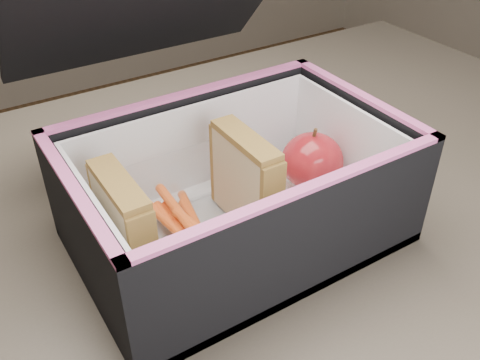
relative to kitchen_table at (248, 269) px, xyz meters
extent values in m
cube|color=#51483D|center=(0.00, 0.00, 0.08)|extent=(1.20, 0.80, 0.03)
cube|color=#382D26|center=(0.55, 0.35, -0.30)|extent=(0.05, 0.05, 0.72)
cube|color=black|center=(-0.03, 0.15, 0.29)|extent=(0.32, 0.15, 0.16)
cube|color=tan|center=(-0.16, -0.03, 0.16)|extent=(0.01, 0.09, 0.09)
cube|color=#C86467|center=(-0.15, -0.03, 0.15)|extent=(0.01, 0.08, 0.09)
cube|color=tan|center=(-0.15, -0.03, 0.16)|extent=(0.01, 0.09, 0.09)
cube|color=brown|center=(-0.15, -0.03, 0.20)|extent=(0.03, 0.09, 0.01)
cube|color=tan|center=(-0.03, -0.03, 0.16)|extent=(0.01, 0.09, 0.10)
cube|color=#C86467|center=(-0.02, -0.03, 0.15)|extent=(0.01, 0.09, 0.09)
cube|color=tan|center=(-0.01, -0.03, 0.16)|extent=(0.01, 0.09, 0.10)
cube|color=brown|center=(-0.02, -0.03, 0.21)|extent=(0.03, 0.09, 0.01)
cylinder|color=#EA4E19|center=(-0.10, -0.03, 0.11)|extent=(0.01, 0.08, 0.01)
cylinder|color=#EA4E19|center=(-0.10, -0.01, 0.13)|extent=(0.01, 0.08, 0.01)
cylinder|color=#EA4E19|center=(-0.09, 0.00, 0.14)|extent=(0.01, 0.08, 0.01)
cylinder|color=#EA4E19|center=(-0.07, -0.01, 0.11)|extent=(0.02, 0.08, 0.01)
cylinder|color=#EA4E19|center=(-0.10, -0.02, 0.13)|extent=(0.02, 0.08, 0.01)
cylinder|color=#EA4E19|center=(-0.09, -0.01, 0.14)|extent=(0.01, 0.08, 0.01)
cylinder|color=#EA4E19|center=(-0.07, 0.00, 0.11)|extent=(0.03, 0.08, 0.01)
cylinder|color=#EA4E19|center=(-0.10, 0.01, 0.13)|extent=(0.02, 0.08, 0.01)
cylinder|color=#EA4E19|center=(-0.09, -0.05, 0.14)|extent=(0.02, 0.08, 0.01)
cube|color=white|center=(0.07, -0.02, 0.11)|extent=(0.09, 0.09, 0.01)
ellipsoid|color=maroon|center=(0.07, -0.02, 0.14)|extent=(0.08, 0.08, 0.06)
cylinder|color=#4A321A|center=(0.07, -0.02, 0.18)|extent=(0.00, 0.01, 0.01)
camera|label=1|loc=(-0.26, -0.40, 0.47)|focal=40.00mm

